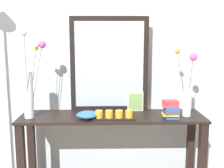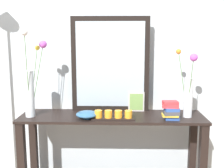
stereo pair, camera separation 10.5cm
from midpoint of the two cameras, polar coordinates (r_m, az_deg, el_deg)
name	(u,v)px [view 2 (the right image)]	position (r m, az deg, el deg)	size (l,w,h in m)	color
wall_back	(113,43)	(2.36, 1.48, 8.41)	(6.40, 0.08, 2.70)	#B2BCC1
console_table	(112,154)	(2.26, 1.37, -14.40)	(1.42, 0.36, 0.80)	black
mirror_leaning	(110,64)	(2.22, 0.99, 4.07)	(0.63, 0.03, 0.76)	black
tall_vase_left	(31,86)	(2.14, -15.19, -0.31)	(0.17, 0.20, 0.66)	silver
vase_right	(188,92)	(2.15, 16.92, -1.52)	(0.13, 0.17, 0.51)	silver
candle_tray	(113,116)	(2.04, 1.76, -6.57)	(0.32, 0.09, 0.07)	black
picture_frame_small	(136,102)	(2.26, 6.39, -3.69)	(0.13, 0.01, 0.16)	#B7B2AD
decorative_bowl	(87,114)	(2.06, -3.75, -6.32)	(0.16, 0.16, 0.06)	#2D5B84
book_stack	(171,111)	(2.07, 13.56, -5.38)	(0.13, 0.10, 0.14)	#2D519E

